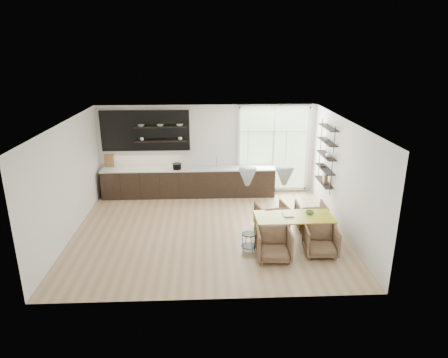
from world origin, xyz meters
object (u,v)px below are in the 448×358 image
dining_table (294,218)px  armchair_back_left (272,217)px  armchair_front_left (274,244)px  wire_stool (249,240)px  armchair_front_right (321,240)px  armchair_back_right (311,215)px

dining_table → armchair_back_left: (-0.43, 0.74, -0.29)m
armchair_front_left → wire_stool: armchair_front_left is taller
dining_table → wire_stool: dining_table is taller
dining_table → armchair_front_left: armchair_front_left is taller
armchair_front_left → armchair_front_right: (1.13, 0.17, -0.01)m
armchair_back_left → armchair_back_right: bearing=172.8°
armchair_back_left → armchair_front_right: armchair_back_left is taller
armchair_front_left → wire_stool: bearing=144.8°
armchair_front_left → wire_stool: size_ratio=1.75×
armchair_back_left → wire_stool: bearing=47.5°
armchair_front_left → armchair_front_right: bearing=10.0°
armchair_back_left → armchair_front_left: size_ratio=1.00×
armchair_front_left → armchair_front_right: 1.15m
armchair_back_left → armchair_back_right: armchair_back_left is taller
armchair_back_right → wire_stool: armchair_back_right is taller
armchair_back_left → dining_table: bearing=109.7°
wire_stool → armchair_back_right: bearing=34.1°
armchair_back_right → armchair_front_right: size_ratio=1.01×
armchair_front_right → wire_stool: size_ratio=1.69×
armchair_back_right → wire_stool: size_ratio=1.71×
armchair_front_right → armchair_back_right: bearing=89.5°
armchair_back_right → armchair_front_left: size_ratio=0.98×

